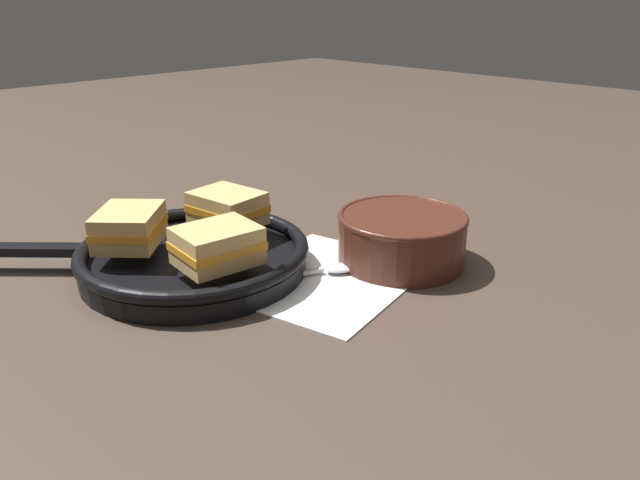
{
  "coord_description": "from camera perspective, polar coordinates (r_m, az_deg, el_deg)",
  "views": [
    {
      "loc": [
        -0.52,
        -0.54,
        0.35
      ],
      "look_at": [
        0.03,
        0.0,
        0.04
      ],
      "focal_mm": 35.0,
      "sensor_mm": 36.0,
      "label": 1
    }
  ],
  "objects": [
    {
      "name": "sandwich_near_left",
      "position": [
        0.84,
        -17.05,
        1.15
      ],
      "size": [
        0.12,
        0.12,
        0.05
      ],
      "rotation": [
        0.0,
        0.0,
        3.9
      ],
      "color": "#DBB26B",
      "rests_on": "skillet"
    },
    {
      "name": "spoon",
      "position": [
        0.82,
        0.74,
        -2.76
      ],
      "size": [
        0.15,
        0.08,
        0.01
      ],
      "rotation": [
        0.0,
        0.0,
        -0.4
      ],
      "color": "silver",
      "rests_on": "napkin"
    },
    {
      "name": "sandwich_near_right",
      "position": [
        0.75,
        -9.39,
        -0.51
      ],
      "size": [
        0.1,
        0.09,
        0.05
      ],
      "rotation": [
        0.0,
        0.0,
        6.16
      ],
      "color": "#DBB26B",
      "rests_on": "skillet"
    },
    {
      "name": "ground_plane",
      "position": [
        0.83,
        -1.37,
        -3.06
      ],
      "size": [
        4.0,
        4.0,
        0.0
      ],
      "primitive_type": "plane",
      "color": "#47382D"
    },
    {
      "name": "napkin",
      "position": [
        0.81,
        0.54,
        -3.48
      ],
      "size": [
        0.28,
        0.25,
        0.0
      ],
      "color": "white",
      "rests_on": "ground_plane"
    },
    {
      "name": "sandwich_far_left",
      "position": [
        0.88,
        -8.47,
        2.91
      ],
      "size": [
        0.09,
        0.1,
        0.05
      ],
      "rotation": [
        0.0,
        0.0,
        7.97
      ],
      "color": "#DBB26B",
      "rests_on": "skillet"
    },
    {
      "name": "skillet",
      "position": [
        0.84,
        -11.58,
        -1.51
      ],
      "size": [
        0.36,
        0.36,
        0.04
      ],
      "color": "black",
      "rests_on": "ground_plane"
    },
    {
      "name": "soup_bowl",
      "position": [
        0.85,
        7.48,
        0.45
      ],
      "size": [
        0.17,
        0.17,
        0.07
      ],
      "color": "#4C2319",
      "rests_on": "ground_plane"
    }
  ]
}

